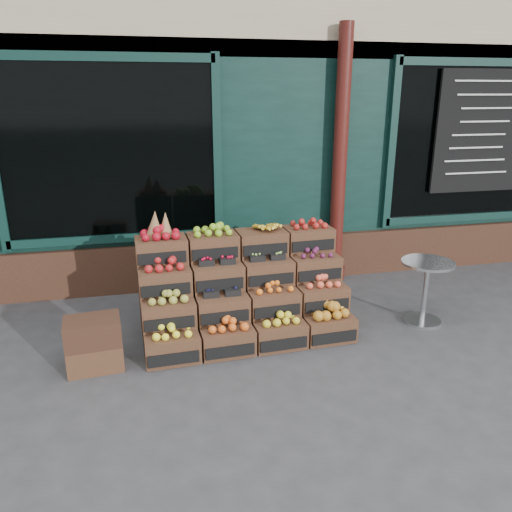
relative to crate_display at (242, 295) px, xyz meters
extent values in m
plane|color=#39393C|center=(0.33, -0.80, -0.40)|extent=(60.00, 60.00, 0.00)
cube|color=black|center=(0.33, 4.40, 2.00)|extent=(12.00, 6.00, 4.80)
cube|color=black|center=(0.33, 1.45, 1.10)|extent=(12.00, 0.12, 3.00)
cube|color=#3B2217|center=(0.33, 1.38, -0.10)|extent=(12.00, 0.18, 0.60)
cube|color=black|center=(-1.27, 1.38, 1.35)|extent=(2.40, 0.06, 2.00)
cube|color=black|center=(3.53, 1.38, 1.35)|extent=(2.40, 0.06, 2.00)
cylinder|color=#461410|center=(1.53, 1.25, 1.20)|extent=(0.18, 0.18, 3.20)
cube|color=black|center=(3.53, 1.30, 1.50)|extent=(1.30, 0.04, 1.60)
cube|color=#4E301E|center=(-0.77, -0.45, -0.28)|extent=(0.52, 0.37, 0.25)
cube|color=black|center=(-0.76, -0.64, -0.30)|extent=(0.47, 0.03, 0.11)
cube|color=#FFF42D|center=(-0.77, -0.45, -0.11)|extent=(0.42, 0.28, 0.08)
cube|color=#4E301E|center=(-0.24, -0.43, -0.28)|extent=(0.52, 0.37, 0.25)
cube|color=black|center=(-0.23, -0.62, -0.30)|extent=(0.47, 0.03, 0.11)
cube|color=#DB5B1B|center=(-0.24, -0.43, -0.11)|extent=(0.42, 0.28, 0.09)
cube|color=#4E301E|center=(0.29, -0.41, -0.28)|extent=(0.52, 0.37, 0.25)
cube|color=black|center=(0.29, -0.60, -0.30)|extent=(0.47, 0.03, 0.11)
cube|color=yellow|center=(0.29, -0.41, -0.11)|extent=(0.42, 0.28, 0.09)
cube|color=#4E301E|center=(0.81, -0.39, -0.28)|extent=(0.52, 0.37, 0.25)
cube|color=black|center=(0.82, -0.58, -0.30)|extent=(0.47, 0.03, 0.11)
cube|color=#B5741F|center=(0.81, -0.39, -0.09)|extent=(0.42, 0.28, 0.12)
cube|color=#4E301E|center=(-0.78, -0.24, -0.02)|extent=(0.52, 0.37, 0.25)
cube|color=black|center=(-0.77, -0.43, -0.05)|extent=(0.47, 0.03, 0.11)
cube|color=olive|center=(-0.78, -0.24, 0.15)|extent=(0.42, 0.28, 0.09)
cube|color=#4E301E|center=(-0.25, -0.22, -0.02)|extent=(0.52, 0.37, 0.25)
cube|color=black|center=(-0.24, -0.41, -0.05)|extent=(0.47, 0.03, 0.11)
cube|color=#15133C|center=(-0.25, -0.22, 0.12)|extent=(0.42, 0.28, 0.03)
cube|color=#4E301E|center=(0.28, -0.20, -0.02)|extent=(0.52, 0.37, 0.25)
cube|color=black|center=(0.29, -0.38, -0.05)|extent=(0.47, 0.03, 0.11)
cube|color=orange|center=(0.28, -0.20, 0.14)|extent=(0.42, 0.28, 0.07)
cube|color=#4E301E|center=(0.81, -0.18, -0.02)|extent=(0.52, 0.37, 0.25)
cube|color=black|center=(0.81, -0.36, -0.05)|extent=(0.47, 0.03, 0.11)
cube|color=#F1583A|center=(0.81, -0.18, 0.14)|extent=(0.42, 0.28, 0.08)
cube|color=#4E301E|center=(-0.79, -0.02, 0.23)|extent=(0.52, 0.37, 0.25)
cube|color=black|center=(-0.78, -0.21, 0.21)|extent=(0.47, 0.03, 0.11)
cube|color=#AD1C1C|center=(-0.79, -0.02, 0.40)|extent=(0.42, 0.28, 0.09)
cube|color=#4E301E|center=(-0.26, 0.00, 0.23)|extent=(0.52, 0.37, 0.25)
cube|color=black|center=(-0.25, -0.19, 0.21)|extent=(0.47, 0.03, 0.11)
cube|color=#B10926|center=(-0.26, 0.00, 0.38)|extent=(0.42, 0.28, 0.03)
cube|color=#4E301E|center=(0.27, 0.02, 0.23)|extent=(0.52, 0.37, 0.25)
cube|color=black|center=(0.28, -0.17, 0.21)|extent=(0.47, 0.03, 0.11)
cube|color=#84AF4F|center=(0.27, 0.02, 0.37)|extent=(0.42, 0.28, 0.03)
cube|color=#4E301E|center=(0.80, 0.04, 0.23)|extent=(0.52, 0.37, 0.25)
cube|color=black|center=(0.80, -0.15, 0.21)|extent=(0.47, 0.03, 0.11)
cube|color=#58193E|center=(0.80, 0.04, 0.39)|extent=(0.42, 0.28, 0.06)
cube|color=#4E301E|center=(-0.79, 0.19, 0.49)|extent=(0.52, 0.37, 0.25)
cube|color=black|center=(-0.79, 0.00, 0.46)|extent=(0.47, 0.03, 0.11)
cube|color=maroon|center=(-0.79, 0.19, 0.66)|extent=(0.42, 0.28, 0.10)
cube|color=#4E301E|center=(-0.27, 0.21, 0.49)|extent=(0.52, 0.37, 0.25)
cube|color=black|center=(-0.26, 0.02, 0.46)|extent=(0.47, 0.03, 0.11)
cube|color=#81B424|center=(-0.27, 0.21, 0.66)|extent=(0.42, 0.28, 0.09)
cube|color=#4E301E|center=(0.26, 0.23, 0.49)|extent=(0.52, 0.37, 0.25)
cube|color=black|center=(0.27, 0.05, 0.46)|extent=(0.47, 0.03, 0.11)
cube|color=gold|center=(0.26, 0.23, 0.65)|extent=(0.42, 0.28, 0.08)
cube|color=#4E301E|center=(0.79, 0.25, 0.49)|extent=(0.52, 0.37, 0.25)
cube|color=black|center=(0.80, 0.07, 0.46)|extent=(0.47, 0.03, 0.11)
cube|color=#A8211B|center=(0.79, 0.25, 0.65)|extent=(0.42, 0.28, 0.08)
cube|color=#3B2217|center=(0.01, -0.21, -0.28)|extent=(2.10, 0.43, 0.25)
cube|color=#3B2217|center=(0.01, 0.01, -0.15)|extent=(2.10, 0.43, 0.51)
cube|color=#3B2217|center=(0.00, 0.22, -0.02)|extent=(2.10, 0.43, 0.76)
cone|color=olive|center=(-0.84, 0.19, 0.76)|extent=(0.18, 0.18, 0.29)
cone|color=olive|center=(-0.73, 0.23, 0.74)|extent=(0.16, 0.16, 0.25)
cube|color=#4E301E|center=(-1.46, -0.45, -0.28)|extent=(0.52, 0.38, 0.24)
cube|color=#3B2217|center=(-1.46, -0.45, -0.04)|extent=(0.52, 0.38, 0.24)
cylinder|color=#B6BABE|center=(1.97, -0.25, -0.39)|extent=(0.41, 0.41, 0.03)
cylinder|color=#B6BABE|center=(1.97, -0.25, -0.06)|extent=(0.06, 0.06, 0.67)
cylinder|color=#B6BABE|center=(1.97, -0.25, 0.28)|extent=(0.56, 0.56, 0.03)
imported|color=#144919|center=(-1.29, 1.85, 0.58)|extent=(0.74, 0.51, 1.98)
camera|label=1|loc=(-0.94, -4.72, 2.01)|focal=35.00mm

